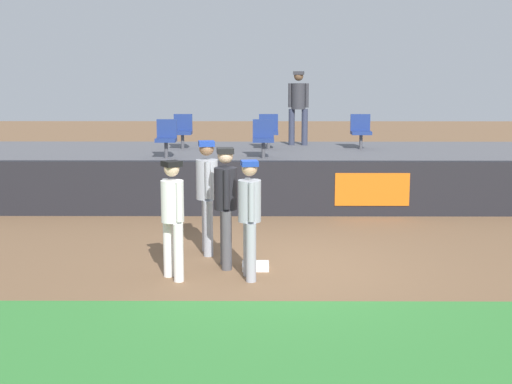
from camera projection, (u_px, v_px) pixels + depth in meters
name	position (u px, v px, depth m)	size (l,w,h in m)	color
ground_plane	(274.00, 267.00, 11.22)	(60.00, 60.00, 0.00)	brown
grass_foreground_strip	(279.00, 341.00, 8.22)	(18.00, 2.80, 0.01)	#388438
first_base	(256.00, 266.00, 11.14)	(0.40, 0.40, 0.08)	white
player_fielder_home	(173.00, 211.00, 10.46)	(0.45, 0.56, 1.70)	white
player_runner_visitor	(207.00, 189.00, 11.87)	(0.40, 0.51, 1.83)	#9EA3AD
player_coach_visitor	(250.00, 211.00, 10.47)	(0.37, 0.47, 1.71)	#9EA3AD
player_umpire	(226.00, 199.00, 11.07)	(0.38, 0.51, 1.81)	#4C4C51
field_wall	(271.00, 188.00, 15.05)	(18.00, 0.26, 1.11)	black
bleacher_platform	(269.00, 173.00, 17.59)	(18.00, 4.80, 1.00)	#59595E
seat_front_center	(263.00, 136.00, 16.32)	(0.47, 0.44, 0.84)	#4C4C51
seat_back_right	(361.00, 130.00, 18.08)	(0.48, 0.44, 0.84)	#4C4C51
seat_back_center	(269.00, 130.00, 18.09)	(0.46, 0.44, 0.84)	#4C4C51
seat_front_left	(166.00, 136.00, 16.33)	(0.44, 0.44, 0.84)	#4C4C51
seat_back_left	(183.00, 129.00, 18.10)	(0.45, 0.44, 0.84)	#4C4C51
spectator_hooded	(298.00, 103.00, 18.83)	(0.52, 0.42, 1.87)	#33384C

